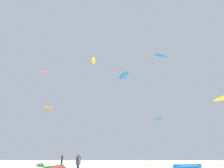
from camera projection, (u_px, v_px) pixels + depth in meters
The scene contains 11 objects.
person_foreground at pixel (78, 163), 16.81m from camera, with size 0.41×0.53×1.80m.
person_midground at pixel (62, 159), 33.27m from camera, with size 0.40×0.56×1.77m.
kite_grounded_near at pixel (40, 165), 31.34m from camera, with size 3.07×4.20×0.50m.
kite_grounded_far at pixel (188, 167), 24.56m from camera, with size 4.99×3.21×0.61m.
kite_aloft_0 at pixel (48, 107), 47.10m from camera, with size 2.47×1.54×0.59m.
kite_aloft_1 at pixel (44, 71), 48.27m from camera, with size 2.13×0.80×0.39m.
kite_aloft_2 at pixel (223, 98), 31.79m from camera, with size 2.23×4.12×0.51m.
kite_aloft_3 at pixel (124, 76), 46.32m from camera, with size 3.08×4.39×1.00m.
kite_aloft_4 at pixel (161, 56), 51.07m from camera, with size 4.44×2.89×0.48m.
kite_aloft_5 at pixel (159, 119), 51.92m from camera, with size 3.31×2.69×0.50m.
kite_aloft_6 at pixel (94, 61), 34.18m from camera, with size 0.98×2.49×0.46m.
Camera 1 is at (0.97, -13.38, 1.65)m, focal length 30.81 mm.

